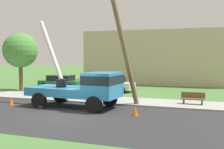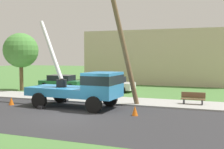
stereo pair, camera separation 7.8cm
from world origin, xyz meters
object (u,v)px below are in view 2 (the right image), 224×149
(traffic_cone_behind, at_px, (11,101))
(parked_sedan_green, at_px, (61,82))
(park_bench, at_px, (193,99))
(utility_truck, at_px, (85,86))
(leaning_utility_pole, at_px, (122,39))
(parked_sedan_white, at_px, (111,84))
(roadside_tree_near, at_px, (21,51))
(traffic_cone_ahead, at_px, (135,111))

(traffic_cone_behind, height_order, parked_sedan_green, parked_sedan_green)
(parked_sedan_green, height_order, park_bench, parked_sedan_green)
(utility_truck, xyz_separation_m, leaning_utility_pole, (2.01, 1.57, 3.13))
(parked_sedan_white, height_order, park_bench, parked_sedan_white)
(leaning_utility_pole, xyz_separation_m, traffic_cone_behind, (-7.25, -2.34, -4.25))
(utility_truck, distance_m, roadside_tree_near, 11.86)
(traffic_cone_ahead, bearing_deg, traffic_cone_behind, 177.40)
(leaning_utility_pole, relative_size, parked_sedan_green, 2.00)
(traffic_cone_ahead, height_order, roadside_tree_near, roadside_tree_near)
(traffic_cone_behind, relative_size, roadside_tree_near, 0.10)
(parked_sedan_white, bearing_deg, leaning_utility_pole, -64.50)
(parked_sedan_white, distance_m, roadside_tree_near, 9.35)
(traffic_cone_ahead, xyz_separation_m, traffic_cone_behind, (-8.92, 0.41, 0.00))
(traffic_cone_ahead, height_order, parked_sedan_green, parked_sedan_green)
(traffic_cone_ahead, distance_m, park_bench, 5.35)
(park_bench, bearing_deg, parked_sedan_white, 146.16)
(utility_truck, relative_size, leaning_utility_pole, 0.76)
(park_bench, bearing_deg, roadside_tree_near, 170.07)
(utility_truck, bearing_deg, parked_sedan_green, 128.07)
(traffic_cone_behind, bearing_deg, parked_sedan_green, 99.62)
(traffic_cone_ahead, bearing_deg, parked_sedan_green, 136.71)
(parked_sedan_white, bearing_deg, roadside_tree_near, -163.90)
(parked_sedan_green, height_order, parked_sedan_white, same)
(traffic_cone_behind, xyz_separation_m, roadside_tree_near, (-4.57, 6.97, 3.62))
(traffic_cone_ahead, bearing_deg, leaning_utility_pole, 121.31)
(utility_truck, height_order, parked_sedan_green, utility_truck)
(parked_sedan_green, relative_size, park_bench, 2.76)
(leaning_utility_pole, distance_m, roadside_tree_near, 12.71)
(parked_sedan_green, bearing_deg, parked_sedan_white, -1.20)
(traffic_cone_behind, height_order, roadside_tree_near, roadside_tree_near)
(traffic_cone_ahead, height_order, traffic_cone_behind, same)
(leaning_utility_pole, distance_m, traffic_cone_ahead, 5.33)
(traffic_cone_behind, xyz_separation_m, parked_sedan_green, (-1.61, 9.52, 0.43))
(traffic_cone_ahead, distance_m, parked_sedan_white, 11.04)
(park_bench, xyz_separation_m, roadside_tree_near, (-16.36, 2.86, 3.44))
(utility_truck, bearing_deg, leaning_utility_pole, 37.96)
(leaning_utility_pole, height_order, roadside_tree_near, leaning_utility_pole)
(traffic_cone_behind, distance_m, roadside_tree_near, 9.08)
(parked_sedan_green, distance_m, park_bench, 14.46)
(leaning_utility_pole, distance_m, parked_sedan_white, 8.71)
(parked_sedan_green, bearing_deg, leaning_utility_pole, -39.00)
(utility_truck, relative_size, park_bench, 4.22)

